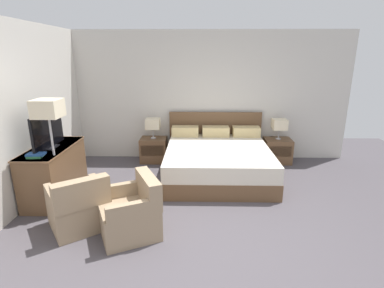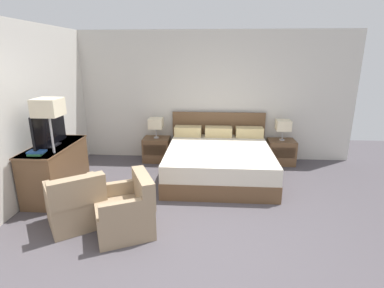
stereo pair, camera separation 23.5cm
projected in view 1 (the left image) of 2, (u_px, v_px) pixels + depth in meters
name	position (u px, v px, depth m)	size (l,w,h in m)	color
ground_plane	(197.00, 248.00, 3.56)	(9.95, 9.95, 0.00)	#4C474C
wall_back	(198.00, 97.00, 6.38)	(6.36, 0.06, 2.70)	beige
wall_left	(26.00, 114.00, 4.53)	(0.06, 5.12, 2.70)	beige
bed	(217.00, 160.00, 5.65)	(1.97, 2.11, 1.04)	brown
nightstand_left	(154.00, 150.00, 6.41)	(0.55, 0.45, 0.51)	brown
nightstand_right	(277.00, 151.00, 6.36)	(0.55, 0.45, 0.51)	brown
table_lamp_left	(153.00, 124.00, 6.25)	(0.29, 0.29, 0.42)	#B7B7BC
table_lamp_right	(279.00, 124.00, 6.20)	(0.29, 0.29, 0.42)	#B7B7BC
dresser	(54.00, 172.00, 4.76)	(0.55, 1.32, 0.83)	brown
tv	(48.00, 131.00, 4.53)	(0.18, 0.91, 0.55)	black
book_red_cover	(35.00, 156.00, 4.19)	(0.20, 0.16, 0.03)	#2D7042
book_blue_cover	(36.00, 154.00, 4.18)	(0.24, 0.15, 0.03)	#234C8E
armchair_by_window	(79.00, 208.00, 3.92)	(0.96, 0.96, 0.76)	#9E8466
armchair_companion	(132.00, 213.00, 3.79)	(0.91, 0.91, 0.76)	#9E8466
floor_lamp	(49.00, 117.00, 4.13)	(0.35, 0.35, 1.63)	#B7B7BC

